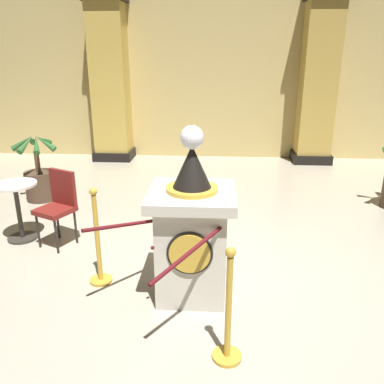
{
  "coord_description": "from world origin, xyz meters",
  "views": [
    {
      "loc": [
        0.11,
        -3.77,
        2.33
      ],
      "look_at": [
        -0.11,
        -0.28,
        1.09
      ],
      "focal_mm": 36.87,
      "sensor_mm": 36.0,
      "label": 1
    }
  ],
  "objects_px": {
    "pedestal_clock": "(192,233)",
    "stanchion_near": "(98,250)",
    "potted_palm_left": "(39,178)",
    "cafe_chair_red": "(59,201)",
    "stanchion_far": "(228,322)",
    "cafe_table": "(18,204)"
  },
  "relations": [
    {
      "from": "pedestal_clock",
      "to": "stanchion_near",
      "type": "relative_size",
      "value": 1.61
    },
    {
      "from": "potted_palm_left",
      "to": "cafe_chair_red",
      "type": "distance_m",
      "value": 1.84
    },
    {
      "from": "stanchion_near",
      "to": "cafe_chair_red",
      "type": "height_order",
      "value": "stanchion_near"
    },
    {
      "from": "stanchion_far",
      "to": "cafe_chair_red",
      "type": "height_order",
      "value": "stanchion_far"
    },
    {
      "from": "potted_palm_left",
      "to": "cafe_chair_red",
      "type": "bearing_deg",
      "value": -58.42
    },
    {
      "from": "pedestal_clock",
      "to": "cafe_table",
      "type": "bearing_deg",
      "value": 154.72
    },
    {
      "from": "cafe_table",
      "to": "cafe_chair_red",
      "type": "xyz_separation_m",
      "value": [
        0.58,
        -0.08,
        0.08
      ]
    },
    {
      "from": "stanchion_near",
      "to": "cafe_table",
      "type": "bearing_deg",
      "value": 144.22
    },
    {
      "from": "stanchion_near",
      "to": "pedestal_clock",
      "type": "bearing_deg",
      "value": -7.96
    },
    {
      "from": "pedestal_clock",
      "to": "cafe_table",
      "type": "xyz_separation_m",
      "value": [
        -2.32,
        1.1,
        -0.18
      ]
    },
    {
      "from": "cafe_table",
      "to": "stanchion_near",
      "type": "bearing_deg",
      "value": -35.78
    },
    {
      "from": "cafe_chair_red",
      "to": "stanchion_near",
      "type": "bearing_deg",
      "value": -49.56
    },
    {
      "from": "pedestal_clock",
      "to": "stanchion_near",
      "type": "distance_m",
      "value": 1.05
    },
    {
      "from": "potted_palm_left",
      "to": "cafe_chair_red",
      "type": "height_order",
      "value": "potted_palm_left"
    },
    {
      "from": "potted_palm_left",
      "to": "cafe_chair_red",
      "type": "relative_size",
      "value": 1.19
    },
    {
      "from": "pedestal_clock",
      "to": "potted_palm_left",
      "type": "bearing_deg",
      "value": 136.36
    },
    {
      "from": "pedestal_clock",
      "to": "potted_palm_left",
      "type": "height_order",
      "value": "pedestal_clock"
    },
    {
      "from": "pedestal_clock",
      "to": "cafe_chair_red",
      "type": "bearing_deg",
      "value": 149.74
    },
    {
      "from": "stanchion_far",
      "to": "cafe_chair_red",
      "type": "distance_m",
      "value": 2.85
    },
    {
      "from": "potted_palm_left",
      "to": "cafe_chair_red",
      "type": "xyz_separation_m",
      "value": [
        0.96,
        -1.56,
        0.2
      ]
    },
    {
      "from": "stanchion_far",
      "to": "potted_palm_left",
      "type": "distance_m",
      "value": 4.62
    },
    {
      "from": "stanchion_far",
      "to": "cafe_chair_red",
      "type": "bearing_deg",
      "value": 137.18
    }
  ]
}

